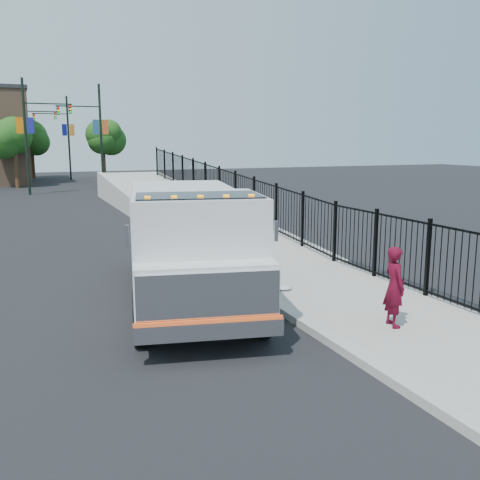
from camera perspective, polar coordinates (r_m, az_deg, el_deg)
name	(u,v)px	position (r m, az deg, el deg)	size (l,w,h in m)	color
ground	(293,319)	(11.55, 5.69, -8.39)	(120.00, 120.00, 0.00)	black
sidewalk	(431,335)	(11.06, 19.71, -9.51)	(3.55, 12.00, 0.12)	#9E998E
curb	(346,349)	(9.92, 11.27, -11.29)	(0.30, 12.00, 0.16)	#ADAAA3
ramp	(179,217)	(26.89, -6.54, 2.46)	(3.95, 24.00, 1.70)	#9E998E
iron_fence	(235,207)	(23.48, -0.51, 3.58)	(0.10, 28.00, 1.80)	black
truck	(189,235)	(12.61, -5.50, 0.51)	(4.20, 8.41, 2.76)	black
worker	(394,287)	(10.93, 16.13, -4.80)	(0.58, 0.38, 1.60)	#4F0718
debris	(283,287)	(13.28, 4.58, -5.04)	(0.45, 0.45, 0.11)	silver
light_pole_0	(30,132)	(40.54, -21.47, 10.69)	(3.77, 0.22, 8.00)	black
light_pole_1	(97,133)	(43.09, -15.03, 10.99)	(3.78, 0.22, 8.00)	black
light_pole_2	(23,134)	(51.25, -22.09, 10.46)	(3.77, 0.22, 8.00)	black
light_pole_3	(65,134)	(55.28, -18.15, 10.65)	(3.78, 0.22, 8.00)	black
tree_0	(14,138)	(46.89, -22.95, 9.97)	(3.06, 3.06, 5.53)	#382314
tree_1	(103,139)	(51.58, -14.43, 10.42)	(2.61, 2.61, 5.31)	#382314
tree_2	(31,139)	(59.31, -21.38, 10.03)	(3.28, 3.28, 5.64)	#382314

